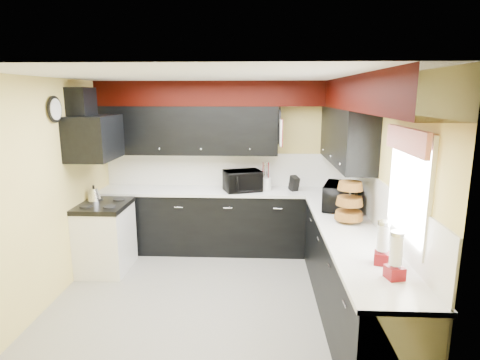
{
  "coord_description": "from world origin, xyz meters",
  "views": [
    {
      "loc": [
        0.53,
        -4.21,
        2.31
      ],
      "look_at": [
        0.3,
        0.68,
        1.27
      ],
      "focal_mm": 30.0,
      "sensor_mm": 36.0,
      "label": 1
    }
  ],
  "objects_px": {
    "toaster_oven": "(243,181)",
    "kettle": "(94,194)",
    "utensil_crock": "(266,184)",
    "knife_block": "(294,184)",
    "microwave": "(341,196)"
  },
  "relations": [
    {
      "from": "utensil_crock",
      "to": "knife_block",
      "type": "distance_m",
      "value": 0.41
    },
    {
      "from": "utensil_crock",
      "to": "toaster_oven",
      "type": "bearing_deg",
      "value": -169.16
    },
    {
      "from": "knife_block",
      "to": "kettle",
      "type": "xyz_separation_m",
      "value": [
        -2.72,
        -0.58,
        -0.05
      ]
    },
    {
      "from": "utensil_crock",
      "to": "knife_block",
      "type": "height_order",
      "value": "knife_block"
    },
    {
      "from": "toaster_oven",
      "to": "kettle",
      "type": "relative_size",
      "value": 2.89
    },
    {
      "from": "microwave",
      "to": "knife_block",
      "type": "xyz_separation_m",
      "value": [
        -0.49,
        0.91,
        -0.05
      ]
    },
    {
      "from": "utensil_crock",
      "to": "knife_block",
      "type": "relative_size",
      "value": 0.85
    },
    {
      "from": "toaster_oven",
      "to": "utensil_crock",
      "type": "bearing_deg",
      "value": -8.35
    },
    {
      "from": "toaster_oven",
      "to": "microwave",
      "type": "bearing_deg",
      "value": -54.64
    },
    {
      "from": "toaster_oven",
      "to": "microwave",
      "type": "height_order",
      "value": "microwave"
    },
    {
      "from": "utensil_crock",
      "to": "kettle",
      "type": "distance_m",
      "value": 2.39
    },
    {
      "from": "microwave",
      "to": "knife_block",
      "type": "distance_m",
      "value": 1.04
    },
    {
      "from": "toaster_oven",
      "to": "utensil_crock",
      "type": "xyz_separation_m",
      "value": [
        0.33,
        0.06,
        -0.06
      ]
    },
    {
      "from": "knife_block",
      "to": "kettle",
      "type": "bearing_deg",
      "value": 167.5
    },
    {
      "from": "kettle",
      "to": "knife_block",
      "type": "bearing_deg",
      "value": 11.97
    }
  ]
}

